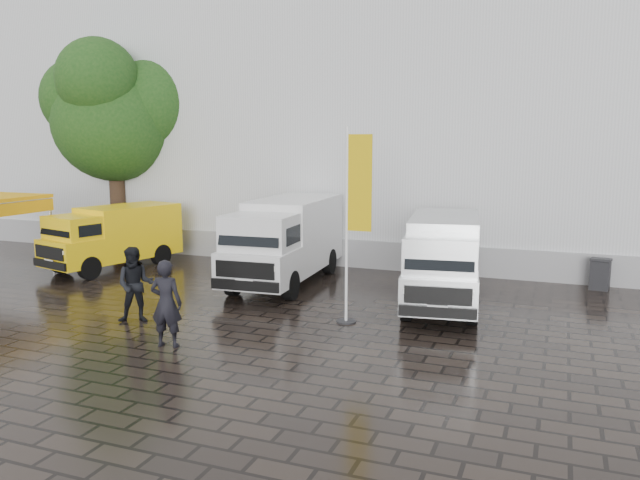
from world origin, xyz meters
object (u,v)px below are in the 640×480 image
object	(u,v)px
person_tent	(135,285)
van_white	(285,242)
van_yellow	(113,238)
flagpole	(354,216)
van_silver	(443,262)
person_front	(166,303)
wheelie_bin	(600,274)

from	to	relation	value
person_tent	van_white	bearing A→B (deg)	43.59
van_yellow	flagpole	size ratio (longest dim) A/B	0.99
van_yellow	van_silver	size ratio (longest dim) A/B	0.86
van_silver	person_front	xyz separation A→B (m)	(-5.02, -5.76, -0.22)
van_white	person_tent	world-z (taller)	van_white
van_silver	person_front	world-z (taller)	van_silver
van_yellow	person_tent	size ratio (longest dim) A/B	2.51
van_white	van_silver	xyz separation A→B (m)	(5.17, -0.88, -0.12)
wheelie_bin	person_front	bearing A→B (deg)	-124.97
flagpole	wheelie_bin	xyz separation A→B (m)	(5.94, 6.16, -2.22)
van_white	wheelie_bin	world-z (taller)	van_white
van_white	flagpole	bearing A→B (deg)	-48.66
wheelie_bin	person_tent	xyz separation A→B (m)	(-11.05, -8.05, 0.47)
van_yellow	person_front	size ratio (longest dim) A/B	2.45
van_white	van_silver	world-z (taller)	van_white
van_white	person_tent	xyz separation A→B (m)	(-1.70, -5.32, -0.37)
van_yellow	wheelie_bin	size ratio (longest dim) A/B	4.95
van_yellow	flagpole	bearing A→B (deg)	-3.30
van_yellow	van_white	bearing A→B (deg)	16.18
van_silver	wheelie_bin	distance (m)	5.57
van_yellow	flagpole	world-z (taller)	flagpole
person_tent	van_silver	bearing A→B (deg)	4.20
person_front	van_white	bearing A→B (deg)	-99.76
person_front	person_tent	distance (m)	2.28
van_white	wheelie_bin	bearing A→B (deg)	12.78
van_white	wheelie_bin	distance (m)	9.77
van_silver	person_front	size ratio (longest dim) A/B	2.83
flagpole	wheelie_bin	bearing A→B (deg)	46.07
van_silver	van_white	bearing A→B (deg)	162.16
van_yellow	flagpole	xyz separation A→B (m)	(10.04, -3.26, 1.60)
person_front	person_tent	world-z (taller)	person_front
van_silver	flagpole	size ratio (longest dim) A/B	1.14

